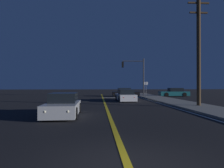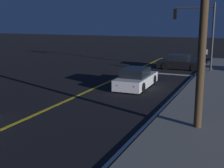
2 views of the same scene
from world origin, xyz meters
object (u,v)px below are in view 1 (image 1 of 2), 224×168
(utility_pole_right, at_px, (199,49))
(car_mid_block_black, at_px, (125,93))
(street_sign_corner, at_px, (146,87))
(car_side_waiting_white, at_px, (125,96))
(car_distant_tail_teal, at_px, (174,93))
(traffic_signal_near_right, at_px, (136,71))
(car_parked_curb_silver, at_px, (63,106))

(utility_pole_right, bearing_deg, car_mid_block_black, 103.72)
(utility_pole_right, bearing_deg, street_sign_corner, 96.49)
(utility_pole_right, xyz_separation_m, street_sign_corner, (-1.40, 12.31, -3.19))
(car_side_waiting_white, bearing_deg, car_distant_tail_teal, 42.73)
(street_sign_corner, bearing_deg, traffic_signal_near_right, 108.02)
(utility_pole_right, bearing_deg, car_distant_tail_teal, 75.61)
(car_distant_tail_teal, xyz_separation_m, car_parked_curb_silver, (-14.31, -19.54, -0.00))
(car_parked_curb_silver, bearing_deg, car_mid_block_black, -109.18)
(car_parked_curb_silver, height_order, traffic_signal_near_right, traffic_signal_near_right)
(car_side_waiting_white, distance_m, utility_pole_right, 9.51)
(car_side_waiting_white, height_order, street_sign_corner, street_sign_corner)
(car_distant_tail_teal, bearing_deg, car_mid_block_black, 90.08)
(car_parked_curb_silver, relative_size, car_side_waiting_white, 0.92)
(car_mid_block_black, distance_m, car_side_waiting_white, 9.08)
(car_mid_block_black, distance_m, street_sign_corner, 4.45)
(car_parked_curb_silver, xyz_separation_m, street_sign_corner, (8.88, 16.14, 0.98))
(car_distant_tail_teal, relative_size, car_mid_block_black, 1.10)
(car_distant_tail_teal, xyz_separation_m, car_mid_block_black, (-7.91, 0.17, -0.00))
(car_parked_curb_silver, distance_m, car_side_waiting_white, 11.90)
(car_mid_block_black, height_order, street_sign_corner, street_sign_corner)
(car_mid_block_black, height_order, car_side_waiting_white, same)
(car_mid_block_black, bearing_deg, car_parked_curb_silver, -19.19)
(car_parked_curb_silver, relative_size, street_sign_corner, 1.85)
(car_mid_block_black, height_order, utility_pole_right, utility_pole_right)
(car_mid_block_black, xyz_separation_m, car_parked_curb_silver, (-6.40, -19.71, 0.00))
(car_side_waiting_white, relative_size, traffic_signal_near_right, 0.78)
(car_distant_tail_teal, relative_size, car_side_waiting_white, 1.02)
(car_parked_curb_silver, height_order, utility_pole_right, utility_pole_right)
(car_mid_block_black, bearing_deg, car_distant_tail_teal, 87.61)
(car_distant_tail_teal, distance_m, car_mid_block_black, 7.91)
(car_distant_tail_teal, height_order, car_mid_block_black, same)
(car_mid_block_black, xyz_separation_m, utility_pole_right, (3.88, -15.88, 4.16))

